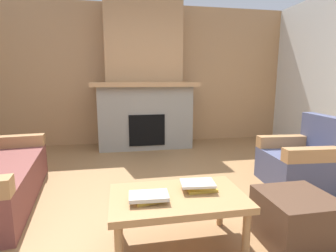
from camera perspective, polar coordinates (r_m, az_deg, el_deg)
name	(u,v)px	position (r m, az deg, el deg)	size (l,w,h in m)	color
ground	(172,211)	(2.70, 0.79, -18.04)	(9.00, 9.00, 0.00)	olive
wall_back_wood_panel	(142,76)	(5.36, -5.64, 10.88)	(6.00, 0.12, 2.70)	tan
fireplace	(144,86)	(4.98, -5.22, 8.80)	(1.90, 0.82, 2.70)	gray
armchair	(302,162)	(3.59, 27.31, -6.94)	(0.82, 0.82, 0.85)	#474C6B
coffee_table	(178,201)	(2.04, 2.15, -16.16)	(1.00, 0.60, 0.43)	#A87A4C
ottoman	(296,219)	(2.38, 26.09, -17.83)	(0.52, 0.52, 0.40)	#4C3323
book_stack_near_edge	(149,197)	(1.91, -4.16, -15.21)	(0.28, 0.19, 0.06)	gold
book_stack_center	(199,185)	(2.09, 6.84, -12.74)	(0.28, 0.22, 0.07)	gold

